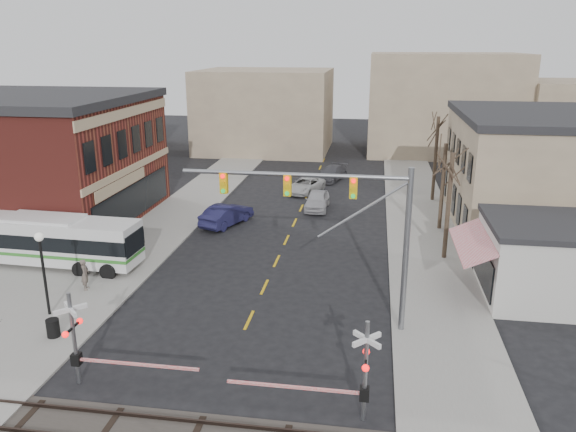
% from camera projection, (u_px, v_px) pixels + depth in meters
% --- Properties ---
extents(ground, '(160.00, 160.00, 0.00)m').
position_uv_depth(ground, '(240.00, 340.00, 26.05)').
color(ground, black).
rests_on(ground, ground).
extents(sidewalk_west, '(5.00, 60.00, 0.12)m').
position_uv_depth(sidewalk_west, '(184.00, 209.00, 46.30)').
color(sidewalk_west, gray).
rests_on(sidewalk_west, ground).
extents(sidewalk_east, '(5.00, 60.00, 0.12)m').
position_uv_depth(sidewalk_east, '(419.00, 220.00, 43.53)').
color(sidewalk_east, gray).
rests_on(sidewalk_east, ground).
extents(awning_shop, '(9.74, 6.20, 4.30)m').
position_uv_depth(awning_shop, '(563.00, 261.00, 29.69)').
color(awning_shop, beige).
rests_on(awning_shop, ground).
extents(tree_east_a, '(0.28, 0.28, 6.75)m').
position_uv_depth(tree_east_a, '(448.00, 206.00, 34.81)').
color(tree_east_a, '#382B21').
rests_on(tree_east_a, sidewalk_east).
extents(tree_east_b, '(0.28, 0.28, 6.30)m').
position_uv_depth(tree_east_b, '(443.00, 187.00, 40.50)').
color(tree_east_b, '#382B21').
rests_on(tree_east_b, sidewalk_east).
extents(tree_east_c, '(0.28, 0.28, 7.20)m').
position_uv_depth(tree_east_c, '(435.00, 159.00, 47.89)').
color(tree_east_c, '#382B21').
rests_on(tree_east_c, sidewalk_east).
extents(transit_bus, '(11.84, 3.05, 3.02)m').
position_uv_depth(transit_bus, '(46.00, 240.00, 34.25)').
color(transit_bus, silver).
rests_on(transit_bus, ground).
extents(traffic_signal_mast, '(10.58, 0.30, 8.00)m').
position_uv_depth(traffic_signal_mast, '(344.00, 213.00, 25.62)').
color(traffic_signal_mast, gray).
rests_on(traffic_signal_mast, ground).
extents(rr_crossing_west, '(5.60, 1.36, 4.00)m').
position_uv_depth(rr_crossing_west, '(84.00, 340.00, 22.17)').
color(rr_crossing_west, gray).
rests_on(rr_crossing_west, ground).
extents(rr_crossing_east, '(5.60, 1.36, 4.00)m').
position_uv_depth(rr_crossing_east, '(353.00, 372.00, 20.07)').
color(rr_crossing_east, gray).
rests_on(rr_crossing_east, ground).
extents(street_lamp, '(0.44, 0.44, 4.34)m').
position_uv_depth(street_lamp, '(42.00, 257.00, 27.41)').
color(street_lamp, black).
rests_on(street_lamp, sidewalk_west).
extents(trash_bin, '(0.60, 0.60, 0.86)m').
position_uv_depth(trash_bin, '(53.00, 328.00, 26.05)').
color(trash_bin, black).
rests_on(trash_bin, sidewalk_west).
extents(car_a, '(1.88, 4.53, 1.53)m').
position_uv_depth(car_a, '(317.00, 200.00, 46.32)').
color(car_a, '#AAA9AE').
rests_on(car_a, ground).
extents(car_b, '(3.36, 5.20, 1.62)m').
position_uv_depth(car_b, '(227.00, 215.00, 42.32)').
color(car_b, '#19183D').
rests_on(car_b, ground).
extents(car_c, '(3.66, 5.28, 1.34)m').
position_uv_depth(car_c, '(305.00, 185.00, 51.50)').
color(car_c, '#B2B2B2').
rests_on(car_c, ground).
extents(car_d, '(3.32, 5.22, 1.41)m').
position_uv_depth(car_d, '(331.00, 173.00, 56.11)').
color(car_d, '#434348').
rests_on(car_d, ground).
extents(pedestrian_near, '(0.60, 0.74, 1.77)m').
position_uv_depth(pedestrian_near, '(85.00, 274.00, 30.93)').
color(pedestrian_near, '#645950').
rests_on(pedestrian_near, sidewalk_west).
extents(pedestrian_far, '(1.03, 0.92, 1.76)m').
position_uv_depth(pedestrian_far, '(93.00, 256.00, 33.57)').
color(pedestrian_far, '#38345C').
rests_on(pedestrian_far, sidewalk_west).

